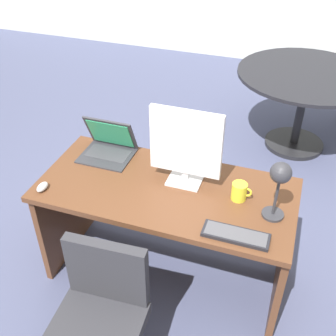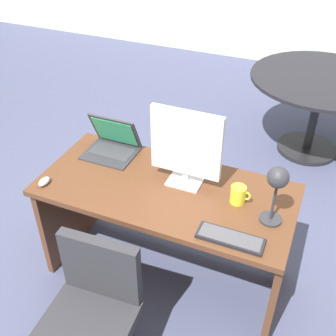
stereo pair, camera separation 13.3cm
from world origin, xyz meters
name	(u,v)px [view 2 (the right image)]	position (x,y,z in m)	size (l,w,h in m)	color
ground	(227,159)	(0.00, 1.50, 0.00)	(12.00, 12.00, 0.00)	#474C6B
desk	(169,212)	(0.00, 0.05, 0.53)	(1.51, 0.70, 0.76)	#56331E
monitor	(186,146)	(0.08, 0.10, 1.02)	(0.42, 0.16, 0.48)	silver
laptop	(113,141)	(-0.47, 0.23, 0.83)	(0.33, 0.28, 0.25)	#2D2D33
keyboard	(230,238)	(0.47, -0.26, 0.77)	(0.34, 0.12, 0.02)	black
mouse	(44,182)	(-0.68, -0.25, 0.78)	(0.05, 0.09, 0.04)	#B7BABF
desk_lamp	(277,184)	(0.62, -0.06, 1.02)	(0.12, 0.14, 0.36)	#2D2D33
coffee_mug	(238,195)	(0.42, 0.04, 0.81)	(0.12, 0.09, 0.10)	yellow
office_chair	(92,326)	(-0.12, -0.72, 0.32)	(0.56, 0.56, 0.80)	black
meeting_table	(319,96)	(0.68, 1.95, 0.59)	(1.27, 1.27, 0.77)	black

